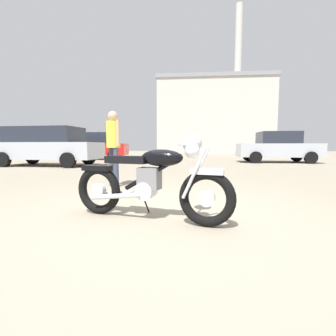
% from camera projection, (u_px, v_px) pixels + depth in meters
% --- Properties ---
extents(ground_plane, '(80.00, 80.00, 0.00)m').
position_uv_depth(ground_plane, '(168.00, 213.00, 3.19)').
color(ground_plane, gray).
extents(vintage_motorcycle, '(2.04, 0.73, 1.07)m').
position_uv_depth(vintage_motorcycle, '(153.00, 180.00, 2.85)').
color(vintage_motorcycle, black).
rests_on(vintage_motorcycle, ground_plane).
extents(bystander, '(0.37, 0.32, 1.66)m').
position_uv_depth(bystander, '(113.00, 141.00, 5.19)').
color(bystander, '#383D51').
rests_on(bystander, ground_plane).
extents(blue_hatchback_right, '(4.04, 2.10, 1.78)m').
position_uv_depth(blue_hatchback_right, '(96.00, 146.00, 15.74)').
color(blue_hatchback_right, black).
rests_on(blue_hatchback_right, ground_plane).
extents(dark_sedan_left, '(4.76, 2.09, 1.74)m').
position_uv_depth(dark_sedan_left, '(46.00, 145.00, 10.66)').
color(dark_sedan_left, black).
rests_on(dark_sedan_left, ground_plane).
extents(white_estate_far, '(4.21, 1.94, 1.67)m').
position_uv_depth(white_estate_far, '(278.00, 147.00, 12.86)').
color(white_estate_far, black).
rests_on(white_estate_far, ground_plane).
extents(industrial_building, '(16.38, 13.63, 22.17)m').
position_uv_depth(industrial_building, '(211.00, 118.00, 37.20)').
color(industrial_building, beige).
rests_on(industrial_building, ground_plane).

